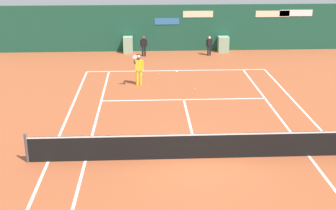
{
  "coord_description": "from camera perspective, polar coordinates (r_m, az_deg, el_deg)",
  "views": [
    {
      "loc": [
        -1.81,
        -14.74,
        7.34
      ],
      "look_at": [
        -0.91,
        3.44,
        0.8
      ],
      "focal_mm": 49.32,
      "sensor_mm": 36.0,
      "label": 1
    }
  ],
  "objects": [
    {
      "name": "ball_kid_right_post",
      "position": [
        30.83,
        -3.02,
        7.45
      ],
      "size": [
        0.45,
        0.2,
        1.35
      ],
      "rotation": [
        0.0,
        0.0,
        3.03
      ],
      "color": "black",
      "rests_on": "ground_plane"
    },
    {
      "name": "player_on_baseline",
      "position": [
        24.52,
        -3.66,
        4.67
      ],
      "size": [
        0.59,
        0.71,
        1.84
      ],
      "rotation": [
        0.0,
        0.0,
        3.24
      ],
      "color": "yellow",
      "rests_on": "ground_plane"
    },
    {
      "name": "tennis_ball_near_service_line",
      "position": [
        26.59,
        -1.1,
        3.81
      ],
      "size": [
        0.07,
        0.07,
        0.07
      ],
      "primitive_type": "sphere",
      "color": "#CCE033",
      "rests_on": "ground_plane"
    },
    {
      "name": "tennis_net",
      "position": [
        16.34,
        3.81,
        -4.99
      ],
      "size": [
        12.1,
        0.1,
        1.07
      ],
      "color": "#4C4C51",
      "rests_on": "ground_plane"
    },
    {
      "name": "ball_kid_left_post",
      "position": [
        31.13,
        5.13,
        7.45
      ],
      "size": [
        0.43,
        0.21,
        1.29
      ],
      "rotation": [
        0.0,
        0.0,
        3.3
      ],
      "color": "black",
      "rests_on": "ground_plane"
    },
    {
      "name": "sponsor_back_wall",
      "position": [
        32.29,
        0.51,
        9.41
      ],
      "size": [
        25.0,
        1.02,
        3.17
      ],
      "color": "#194C38",
      "rests_on": "ground_plane"
    },
    {
      "name": "tennis_ball_by_sideline",
      "position": [
        23.87,
        3.34,
        1.9
      ],
      "size": [
        0.07,
        0.07,
        0.07
      ],
      "primitive_type": "sphere",
      "color": "#CCE033",
      "rests_on": "ground_plane"
    },
    {
      "name": "ground_plane",
      "position": [
        17.08,
        3.56,
        -5.73
      ],
      "size": [
        80.0,
        80.0,
        0.01
      ],
      "color": "#A8512D"
    },
    {
      "name": "tennis_ball_mid_court",
      "position": [
        26.54,
        -3.23,
        3.75
      ],
      "size": [
        0.07,
        0.07,
        0.07
      ],
      "primitive_type": "sphere",
      "color": "#CCE033",
      "rests_on": "ground_plane"
    }
  ]
}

